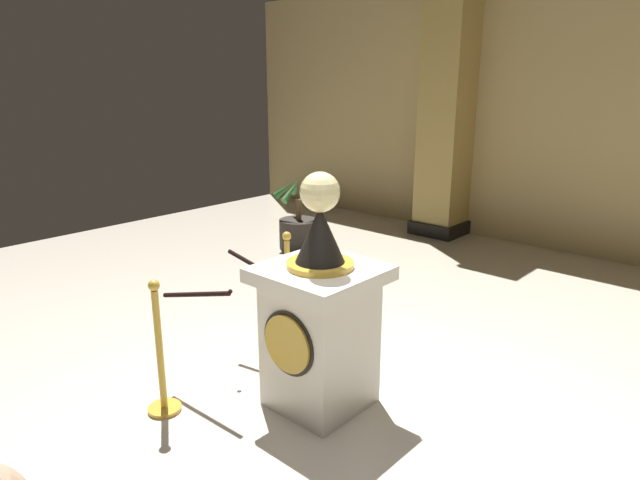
{
  "coord_description": "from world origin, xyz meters",
  "views": [
    {
      "loc": [
        2.16,
        -2.5,
        2.32
      ],
      "look_at": [
        -0.3,
        0.21,
        1.26
      ],
      "focal_mm": 31.29,
      "sensor_mm": 36.0,
      "label": 1
    }
  ],
  "objects_px": {
    "stanchion_near": "(288,303)",
    "stanchion_far": "(161,367)",
    "pedestal_clock": "(320,319)",
    "potted_palm_left": "(299,228)"
  },
  "relations": [
    {
      "from": "pedestal_clock",
      "to": "potted_palm_left",
      "type": "xyz_separation_m",
      "value": [
        -2.89,
        2.74,
        -0.38
      ]
    },
    {
      "from": "stanchion_near",
      "to": "potted_palm_left",
      "type": "bearing_deg",
      "value": 132.39
    },
    {
      "from": "stanchion_near",
      "to": "potted_palm_left",
      "type": "height_order",
      "value": "stanchion_near"
    },
    {
      "from": "potted_palm_left",
      "to": "stanchion_far",
      "type": "bearing_deg",
      "value": -59.31
    },
    {
      "from": "stanchion_near",
      "to": "stanchion_far",
      "type": "relative_size",
      "value": 1.02
    },
    {
      "from": "pedestal_clock",
      "to": "stanchion_near",
      "type": "relative_size",
      "value": 1.67
    },
    {
      "from": "pedestal_clock",
      "to": "potted_palm_left",
      "type": "bearing_deg",
      "value": 136.5
    },
    {
      "from": "stanchion_far",
      "to": "stanchion_near",
      "type": "bearing_deg",
      "value": 96.1
    },
    {
      "from": "potted_palm_left",
      "to": "pedestal_clock",
      "type": "bearing_deg",
      "value": -43.5
    },
    {
      "from": "stanchion_far",
      "to": "potted_palm_left",
      "type": "xyz_separation_m",
      "value": [
        -2.12,
        3.57,
        -0.06
      ]
    }
  ]
}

